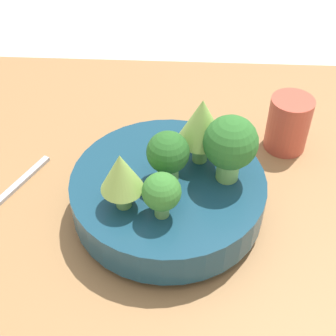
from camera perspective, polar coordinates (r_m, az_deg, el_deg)
ground_plane at (r=0.68m, az=-1.24°, el=-9.88°), size 6.00×6.00×0.00m
table at (r=0.66m, az=-1.26°, el=-8.75°), size 0.90×0.78×0.04m
bowl at (r=0.64m, az=0.00°, el=-3.09°), size 0.26×0.26×0.06m
romanesco_piece_far at (r=0.61m, az=4.14°, el=5.60°), size 0.06×0.06×0.10m
broccoli_floret_right at (r=0.55m, az=-0.78°, el=-3.05°), size 0.05×0.05×0.06m
broccoli_floret_center at (r=0.59m, az=0.00°, el=1.65°), size 0.06×0.06×0.07m
broccoli_floret_back at (r=0.59m, az=7.62°, el=2.84°), size 0.07×0.07×0.10m
romanesco_piece_near at (r=0.55m, az=-5.73°, el=-0.76°), size 0.05×0.05×0.08m
cup at (r=0.77m, az=14.46°, el=5.25°), size 0.07×0.07×0.09m
fork at (r=0.73m, az=-18.69°, el=-2.73°), size 0.16×0.08×0.01m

